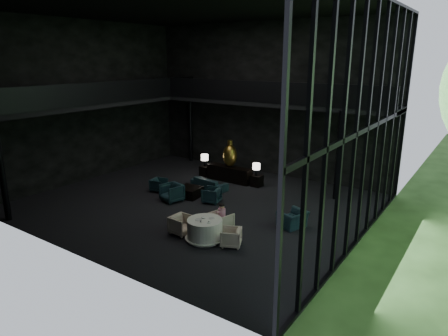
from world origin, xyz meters
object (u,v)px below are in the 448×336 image
Objects in this scene: coffee_table at (189,192)px; dining_chair_west at (182,224)px; window_armchair at (293,217)px; side_table_left at (205,171)px; dining_table at (205,231)px; side_table_right at (257,181)px; lounge_armchair_east at (212,195)px; dining_chair_east at (231,238)px; lounge_armchair_west at (159,185)px; table_lamp_left at (205,158)px; sofa at (209,182)px; bronze_urn at (230,155)px; lounge_armchair_south at (172,191)px; child at (222,211)px; table_lamp_right at (256,167)px; console at (229,174)px; dining_chair_north at (221,220)px.

coffee_table is 3.99m from dining_chair_west.
window_armchair reaches higher than coffee_table.
side_table_left is 7.85m from dining_table.
window_armchair reaches higher than side_table_right.
dining_chair_east is (3.03, -3.02, -0.06)m from lounge_armchair_east.
lounge_armchair_west is at bearing -172.17° from coffee_table.
side_table_left is at bearing -153.18° from lounge_armchair_east.
table_lamp_left is 3.37m from lounge_armchair_west.
sofa is 1.44m from coffee_table.
bronze_urn reaches higher than dining_table.
lounge_armchair_west is at bearing -94.63° from table_lamp_left.
lounge_armchair_east reaches higher than dining_chair_east.
lounge_armchair_south is 0.96× the size of coffee_table.
child is at bearing 138.91° from sofa.
sofa reaches higher than lounge_armchair_west.
table_lamp_right is (3.20, -0.02, 0.00)m from table_lamp_left.
table_lamp_right is 0.37× the size of sofa.
window_armchair reaches higher than dining_table.
dining_table is at bearing -18.57° from lounge_armchair_south.
window_armchair is 5.41m from coffee_table.
dining_table reaches higher than side_table_left.
dining_table is (3.13, -6.21, -0.06)m from console.
bronze_urn is 1.90× the size of dining_chair_west.
lounge_armchair_east is at bearing -98.16° from lounge_armchair_west.
table_lamp_left reaches higher than side_table_left.
side_table_left is at bearing 178.89° from table_lamp_right.
table_lamp_left is 0.68× the size of lounge_armchair_south.
lounge_armchair_east is (-0.48, -3.14, 0.08)m from side_table_right.
lounge_armchair_south is at bearing -5.27° from dining_chair_north.
coffee_table is at bearing -65.38° from side_table_left.
dining_chair_west reaches higher than side_table_right.
side_table_right is at bearing 177.63° from dining_chair_east.
dining_chair_north reaches higher than dining_chair_west.
window_armchair is at bearing -4.73° from coffee_table.
lounge_armchair_south is (-0.44, -4.00, -0.88)m from bronze_urn.
dining_chair_north is 0.38m from child.
side_table_left is 7.36m from dining_chair_west.
lounge_armchair_west reaches higher than side_table_right.
dining_chair_west is 1.22× the size of child.
dining_chair_north reaches higher than dining_chair_east.
lounge_armchair_south reaches higher than coffee_table.
dining_chair_west is at bearing -59.39° from table_lamp_left.
side_table_right is at bearing 157.04° from lounge_armchair_east.
side_table_right is (3.20, 0.05, -0.73)m from table_lamp_left.
dining_chair_north is at bearing 138.66° from sofa.
console is at bearing 86.52° from coffee_table.
sofa is 2.84× the size of lounge_armchair_west.
dining_chair_west is (3.73, -6.34, 0.09)m from side_table_left.
child reaches higher than side_table_left.
table_lamp_right is at bearing 76.48° from lounge_armchair_south.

